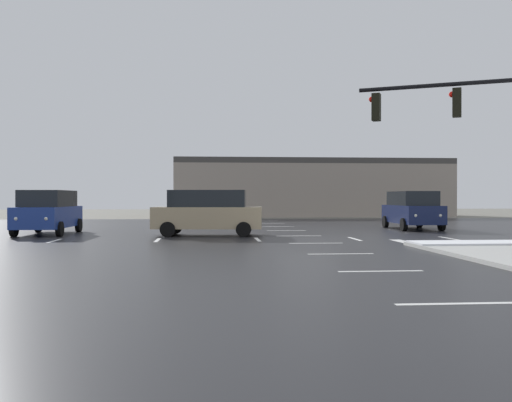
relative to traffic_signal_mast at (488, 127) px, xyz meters
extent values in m
plane|color=slate|center=(-5.14, 4.97, -4.04)|extent=(120.00, 120.00, 0.00)
cube|color=#232326|center=(-5.14, 4.97, -4.03)|extent=(44.00, 44.00, 0.02)
cube|color=white|center=(-0.14, 0.97, -3.87)|extent=(4.00, 1.60, 0.06)
cube|color=silver|center=(-5.14, -9.03, -4.02)|extent=(2.00, 0.15, 0.01)
cube|color=silver|center=(-5.14, -5.03, -4.02)|extent=(2.00, 0.15, 0.01)
cube|color=silver|center=(-5.14, -1.03, -4.02)|extent=(2.00, 0.15, 0.01)
cube|color=silver|center=(-5.14, 2.97, -4.02)|extent=(2.00, 0.15, 0.01)
cube|color=silver|center=(-5.14, 6.97, -4.02)|extent=(2.00, 0.15, 0.01)
cube|color=silver|center=(-5.14, 10.97, -4.02)|extent=(2.00, 0.15, 0.01)
cube|color=silver|center=(-5.14, 14.97, -4.02)|extent=(2.00, 0.15, 0.01)
cube|color=silver|center=(-5.14, 18.97, -4.02)|extent=(2.00, 0.15, 0.01)
cube|color=silver|center=(-5.14, 22.97, -4.02)|extent=(2.00, 0.15, 0.01)
cube|color=silver|center=(-15.14, 4.97, -4.02)|extent=(0.15, 2.00, 0.01)
cube|color=silver|center=(-11.14, 4.97, -4.02)|extent=(0.15, 2.00, 0.01)
cube|color=silver|center=(-7.14, 4.97, -4.02)|extent=(0.15, 2.00, 0.01)
cube|color=silver|center=(-3.14, 4.97, -4.02)|extent=(0.15, 2.00, 0.01)
cube|color=silver|center=(0.86, 4.97, -4.02)|extent=(0.15, 2.00, 0.01)
cube|color=silver|center=(-1.64, 0.97, -4.02)|extent=(0.45, 7.00, 0.01)
cylinder|color=black|center=(-1.14, 0.55, 1.46)|extent=(5.38, 2.71, 0.14)
cube|color=black|center=(-0.87, 0.42, 0.84)|extent=(0.41, 0.45, 0.95)
sphere|color=red|center=(-1.01, 0.49, 1.12)|extent=(0.20, 0.20, 0.20)
cube|color=black|center=(-3.26, 1.58, 0.84)|extent=(0.41, 0.45, 0.95)
sphere|color=red|center=(-3.41, 1.65, 1.12)|extent=(0.20, 0.20, 0.20)
cube|color=gray|center=(0.22, 33.99, -1.71)|extent=(24.57, 8.00, 4.66)
cube|color=#3F3D3A|center=(0.22, 33.99, 0.87)|extent=(24.57, 8.00, 0.50)
cube|color=tan|center=(-9.15, 7.54, -3.22)|extent=(4.97, 2.41, 0.95)
cube|color=black|center=(-9.15, 7.54, -2.37)|extent=(3.52, 2.11, 0.75)
cylinder|color=black|center=(-10.87, 6.73, -3.69)|extent=(0.68, 0.28, 0.66)
cylinder|color=black|center=(-10.68, 8.67, -3.69)|extent=(0.68, 0.28, 0.66)
cylinder|color=black|center=(-7.62, 6.41, -3.69)|extent=(0.68, 0.28, 0.66)
cylinder|color=black|center=(-7.43, 8.35, -3.69)|extent=(0.68, 0.28, 0.66)
sphere|color=white|center=(-11.55, 7.14, -3.22)|extent=(0.18, 0.18, 0.18)
sphere|color=white|center=(-11.43, 8.39, -3.22)|extent=(0.18, 0.18, 0.18)
cube|color=navy|center=(-16.51, 9.09, -3.22)|extent=(2.06, 4.84, 0.95)
cube|color=black|center=(-16.51, 9.09, -2.37)|extent=(1.87, 3.40, 0.75)
cylinder|color=black|center=(-15.57, 7.44, -3.69)|extent=(0.23, 0.66, 0.66)
cylinder|color=black|center=(-17.52, 7.48, -3.69)|extent=(0.23, 0.66, 0.66)
cylinder|color=black|center=(-15.50, 10.70, -3.69)|extent=(0.23, 0.66, 0.66)
cylinder|color=black|center=(-17.45, 10.74, -3.69)|extent=(0.23, 0.66, 0.66)
sphere|color=white|center=(-15.94, 6.73, -3.22)|extent=(0.18, 0.18, 0.18)
sphere|color=white|center=(-17.19, 6.75, -3.22)|extent=(0.18, 0.18, 0.18)
cube|color=#141E47|center=(1.75, 11.71, -3.22)|extent=(2.07, 4.85, 0.95)
cube|color=black|center=(1.75, 11.71, -2.37)|extent=(1.88, 3.40, 0.75)
cylinder|color=black|center=(2.68, 10.06, -3.69)|extent=(0.24, 0.67, 0.66)
cylinder|color=black|center=(0.73, 10.11, -3.69)|extent=(0.24, 0.67, 0.66)
cylinder|color=black|center=(2.77, 13.32, -3.69)|extent=(0.24, 0.67, 0.66)
cylinder|color=black|center=(0.82, 13.37, -3.69)|extent=(0.24, 0.67, 0.66)
sphere|color=white|center=(2.31, 9.35, -3.22)|extent=(0.18, 0.18, 0.18)
sphere|color=white|center=(1.07, 9.38, -3.22)|extent=(0.18, 0.18, 0.18)
camera|label=1|loc=(-9.09, -17.79, -2.31)|focal=39.75mm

